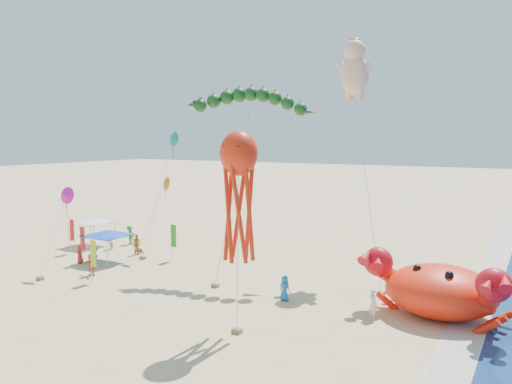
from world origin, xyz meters
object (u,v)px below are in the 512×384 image
dragon_kite (248,105)px  cherub_kite (355,68)px  crab_inflatable (440,289)px  octopus_kite (239,186)px  canopy_white (92,220)px  canopy_blue (107,233)px

dragon_kite → cherub_kite: size_ratio=0.78×
crab_inflatable → octopus_kite: bearing=-140.5°
dragon_kite → canopy_white: dragon_kite is taller
dragon_kite → crab_inflatable: bearing=-13.3°
canopy_white → canopy_blue: bearing=-32.0°
cherub_kite → crab_inflatable: bearing=-44.2°
crab_inflatable → dragon_kite: 18.86m
cherub_kite → canopy_blue: size_ratio=5.05×
octopus_kite → canopy_white: size_ratio=2.96×
dragon_kite → canopy_white: (-17.36, -0.04, -10.24)m
canopy_blue → canopy_white: 7.25m
crab_inflatable → canopy_blue: 26.11m
canopy_white → dragon_kite: bearing=0.1°
dragon_kite → cherub_kite: (6.83, 4.30, 2.80)m
octopus_kite → canopy_blue: size_ratio=3.02×
cherub_kite → canopy_blue: (-18.04, -8.18, -13.04)m
crab_inflatable → canopy_blue: (-26.09, -0.36, 0.80)m
crab_inflatable → octopus_kite: (-8.91, -7.34, 6.07)m
canopy_blue → cherub_kite: bearing=24.4°
dragon_kite → canopy_white: 20.16m
octopus_kite → cherub_kite: bearing=86.8°
canopy_white → octopus_kite: bearing=-24.9°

